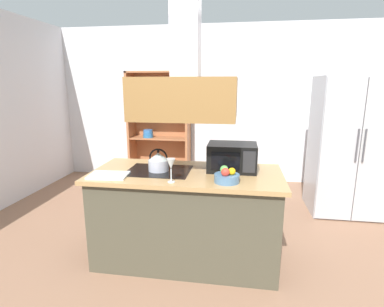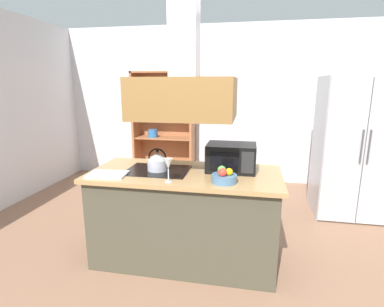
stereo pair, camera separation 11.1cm
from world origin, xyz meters
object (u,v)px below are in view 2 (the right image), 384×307
at_px(kettle, 157,161).
at_px(cutting_board, 108,174).
at_px(fruit_bowl, 224,177).
at_px(dish_cabinet, 165,133).
at_px(wine_glass_on_counter, 168,165).
at_px(refrigerator, 354,147).
at_px(microwave, 231,157).

height_order(kettle, cutting_board, kettle).
bearing_deg(fruit_bowl, dish_cabinet, 115.47).
bearing_deg(wine_glass_on_counter, dish_cabinet, 106.71).
bearing_deg(cutting_board, refrigerator, 33.64).
xyz_separation_m(kettle, microwave, (0.69, 0.13, 0.04)).
bearing_deg(dish_cabinet, microwave, -60.50).
bearing_deg(refrigerator, cutting_board, -146.36).
height_order(dish_cabinet, microwave, dish_cabinet).
bearing_deg(microwave, kettle, -169.04).
distance_m(cutting_board, microwave, 1.16).
distance_m(refrigerator, dish_cabinet, 3.03).
relative_size(microwave, fruit_bowl, 2.16).
xyz_separation_m(refrigerator, kettle, (-2.19, -1.49, 0.09)).
height_order(refrigerator, dish_cabinet, dish_cabinet).
bearing_deg(microwave, dish_cabinet, 119.50).
distance_m(dish_cabinet, wine_glass_on_counter, 2.96).
distance_m(kettle, microwave, 0.71).
distance_m(refrigerator, cutting_board, 3.12).
bearing_deg(cutting_board, fruit_bowl, -0.21).
bearing_deg(kettle, cutting_board, -149.14).
relative_size(cutting_board, wine_glass_on_counter, 1.65).
height_order(kettle, wine_glass_on_counter, kettle).
bearing_deg(kettle, microwave, 10.96).
distance_m(refrigerator, kettle, 2.65).
height_order(cutting_board, fruit_bowl, fruit_bowl).
bearing_deg(fruit_bowl, microwave, 85.02).
relative_size(kettle, microwave, 0.47).
distance_m(microwave, fruit_bowl, 0.39).
bearing_deg(wine_glass_on_counter, refrigerator, 42.03).
bearing_deg(microwave, wine_glass_on_counter, -137.88).
relative_size(refrigerator, kettle, 8.39).
height_order(kettle, fruit_bowl, kettle).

